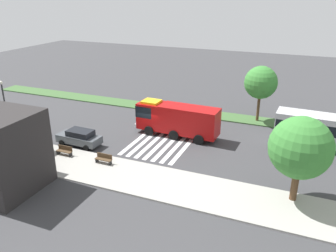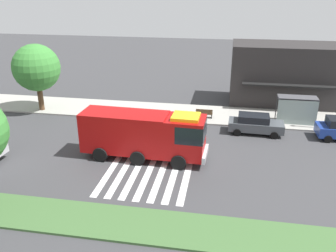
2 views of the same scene
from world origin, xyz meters
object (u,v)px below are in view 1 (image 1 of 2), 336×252
object	(u,v)px
parked_car_west	(79,137)
street_lamp	(5,106)
median_tree_west	(261,83)
sidewalk_tree_west	(300,148)
fire_truck	(175,118)
parked_car_mid	(25,127)
bench_near_shelter	(65,151)
bench_west_of_shelter	(104,159)
transit_bus	(330,130)
bus_stop_shelter	(31,132)

from	to	relation	value
parked_car_west	street_lamp	world-z (taller)	street_lamp
median_tree_west	sidewalk_tree_west	bearing A→B (deg)	107.82
fire_truck	parked_car_mid	bearing A→B (deg)	24.17
bench_near_shelter	sidewalk_tree_west	bearing A→B (deg)	-178.68
bench_west_of_shelter	sidewalk_tree_west	world-z (taller)	sidewalk_tree_west
parked_car_mid	transit_bus	bearing A→B (deg)	-165.85
parked_car_mid	bus_stop_shelter	world-z (taller)	bus_stop_shelter
transit_bus	sidewalk_tree_west	distance (m)	11.59
parked_car_west	parked_car_mid	bearing A→B (deg)	1.88
street_lamp	sidewalk_tree_west	bearing A→B (deg)	179.21
parked_car_west	street_lamp	distance (m)	8.40
bench_near_shelter	street_lamp	xyz separation A→B (m)	(7.82, -0.89, 3.32)
bench_west_of_shelter	parked_car_west	bearing A→B (deg)	-30.05
median_tree_west	bus_stop_shelter	bearing A→B (deg)	40.42
bench_near_shelter	sidewalk_tree_west	xyz separation A→B (m)	(-21.05, -0.49, 3.89)
street_lamp	parked_car_west	bearing A→B (deg)	-166.73
parked_car_mid	bench_west_of_shelter	bearing A→B (deg)	165.47
fire_truck	street_lamp	distance (m)	17.83
bench_west_of_shelter	bus_stop_shelter	bearing A→B (deg)	0.02
sidewalk_tree_west	fire_truck	bearing A→B (deg)	-32.86
parked_car_west	bench_near_shelter	bearing A→B (deg)	96.00
bus_stop_shelter	street_lamp	distance (m)	4.41
street_lamp	bus_stop_shelter	bearing A→B (deg)	166.90
parked_car_mid	street_lamp	distance (m)	3.50
sidewalk_tree_west	bench_near_shelter	bearing A→B (deg)	1.32
bus_stop_shelter	street_lamp	bearing A→B (deg)	-13.10
transit_bus	bench_west_of_shelter	distance (m)	22.40
parked_car_west	street_lamp	bearing A→B (deg)	15.18
bench_near_shelter	sidewalk_tree_west	distance (m)	21.41
parked_car_mid	transit_bus	world-z (taller)	transit_bus
transit_bus	median_tree_west	size ratio (longest dim) A/B	1.56
transit_bus	bench_west_of_shelter	xyz separation A→B (m)	(19.14, 11.54, -1.48)
sidewalk_tree_west	median_tree_west	size ratio (longest dim) A/B	0.99
fire_truck	parked_car_mid	distance (m)	16.67
parked_car_west	street_lamp	xyz separation A→B (m)	(7.63, 1.80, 3.04)
sidewalk_tree_west	bus_stop_shelter	bearing A→B (deg)	1.12
bench_near_shelter	street_lamp	world-z (taller)	street_lamp
parked_car_mid	street_lamp	size ratio (longest dim) A/B	0.69
fire_truck	bench_west_of_shelter	xyz separation A→B (m)	(3.54, 8.92, -1.45)
bench_west_of_shelter	street_lamp	xyz separation A→B (m)	(12.27, -0.89, 3.32)
bus_stop_shelter	sidewalk_tree_west	xyz separation A→B (m)	(-25.05, -0.49, 2.59)
sidewalk_tree_west	median_tree_west	distance (m)	17.20
street_lamp	transit_bus	bearing A→B (deg)	-161.26
parked_car_mid	bus_stop_shelter	size ratio (longest dim) A/B	1.27
transit_bus	bench_near_shelter	distance (m)	26.31
parked_car_west	bench_near_shelter	distance (m)	2.71
bus_stop_shelter	bench_near_shelter	world-z (taller)	bus_stop_shelter
sidewalk_tree_west	street_lamp	bearing A→B (deg)	-0.79
parked_car_mid	bus_stop_shelter	bearing A→B (deg)	140.11
parked_car_west	transit_bus	distance (m)	25.41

